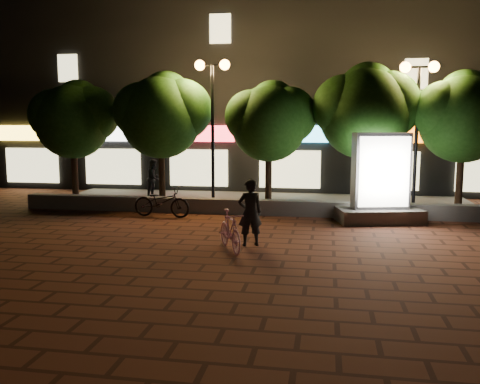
% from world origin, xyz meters
% --- Properties ---
extents(ground, '(80.00, 80.00, 0.00)m').
position_xyz_m(ground, '(0.00, 0.00, 0.00)').
color(ground, '#502719').
rests_on(ground, ground).
extents(retaining_wall, '(16.00, 0.45, 0.50)m').
position_xyz_m(retaining_wall, '(0.00, 4.00, 0.25)').
color(retaining_wall, slate).
rests_on(retaining_wall, ground).
extents(sidewalk, '(16.00, 5.00, 0.08)m').
position_xyz_m(sidewalk, '(0.00, 6.50, 0.04)').
color(sidewalk, slate).
rests_on(sidewalk, ground).
extents(building_block, '(28.00, 8.12, 11.30)m').
position_xyz_m(building_block, '(-0.01, 12.99, 5.00)').
color(building_block, black).
rests_on(building_block, ground).
extents(tree_far_left, '(3.36, 2.80, 4.63)m').
position_xyz_m(tree_far_left, '(-6.95, 5.46, 3.29)').
color(tree_far_left, black).
rests_on(tree_far_left, sidewalk).
extents(tree_left, '(3.60, 3.00, 4.89)m').
position_xyz_m(tree_left, '(-3.45, 5.46, 3.44)').
color(tree_left, black).
rests_on(tree_left, sidewalk).
extents(tree_mid, '(3.24, 2.70, 4.50)m').
position_xyz_m(tree_mid, '(0.55, 5.46, 3.22)').
color(tree_mid, black).
rests_on(tree_mid, sidewalk).
extents(tree_right, '(3.72, 3.10, 5.07)m').
position_xyz_m(tree_right, '(3.86, 5.46, 3.57)').
color(tree_right, black).
rests_on(tree_right, sidewalk).
extents(tree_far_right, '(3.48, 2.90, 4.76)m').
position_xyz_m(tree_far_right, '(7.05, 5.46, 3.37)').
color(tree_far_right, black).
rests_on(tree_far_right, sidewalk).
extents(street_lamp_left, '(1.26, 0.36, 5.18)m').
position_xyz_m(street_lamp_left, '(-1.50, 5.20, 4.03)').
color(street_lamp_left, black).
rests_on(street_lamp_left, sidewalk).
extents(street_lamp_right, '(1.26, 0.36, 4.98)m').
position_xyz_m(street_lamp_right, '(5.50, 5.20, 3.89)').
color(street_lamp_right, black).
rests_on(street_lamp_right, sidewalk).
extents(ad_kiosk, '(2.77, 1.83, 2.76)m').
position_xyz_m(ad_kiosk, '(4.20, 3.33, 1.11)').
color(ad_kiosk, slate).
rests_on(ad_kiosk, ground).
extents(scooter_pink, '(1.15, 1.64, 0.97)m').
position_xyz_m(scooter_pink, '(0.32, -0.95, 0.48)').
color(scooter_pink, '#F7A4DD').
rests_on(scooter_pink, ground).
extents(rider, '(0.72, 0.60, 1.68)m').
position_xyz_m(rider, '(0.71, -0.37, 0.84)').
color(rider, black).
rests_on(rider, ground).
extents(scooter_parked, '(1.98, 0.85, 1.01)m').
position_xyz_m(scooter_parked, '(-2.72, 3.00, 0.51)').
color(scooter_parked, black).
rests_on(scooter_parked, ground).
extents(pedestrian, '(0.69, 0.82, 1.53)m').
position_xyz_m(pedestrian, '(-4.33, 6.87, 0.85)').
color(pedestrian, black).
rests_on(pedestrian, sidewalk).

